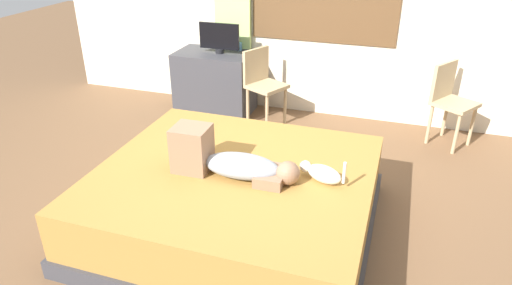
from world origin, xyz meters
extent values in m
plane|color=brown|center=(0.00, 0.00, 0.00)|extent=(16.00, 16.00, 0.00)
cube|color=#38383D|center=(0.02, -0.08, 0.07)|extent=(2.06, 1.90, 0.14)
cube|color=olive|center=(0.02, -0.08, 0.33)|extent=(2.00, 1.84, 0.37)
ellipsoid|color=#8C939E|center=(0.10, -0.15, 0.60)|extent=(0.57, 0.27, 0.17)
sphere|color=#8C664C|center=(0.44, -0.14, 0.60)|extent=(0.17, 0.17, 0.17)
cube|color=#8C664C|center=(-0.28, -0.16, 0.68)|extent=(0.27, 0.25, 0.34)
cube|color=#8C664C|center=(0.32, -0.14, 0.55)|extent=(0.21, 0.29, 0.08)
ellipsoid|color=silver|center=(0.67, -0.04, 0.58)|extent=(0.28, 0.19, 0.13)
sphere|color=silver|center=(0.53, 0.01, 0.59)|extent=(0.08, 0.08, 0.08)
cylinder|color=silver|center=(0.82, -0.09, 0.64)|extent=(0.03, 0.03, 0.16)
cube|color=#38383D|center=(-1.05, 2.05, 0.37)|extent=(0.90, 0.56, 0.74)
cylinder|color=black|center=(-0.97, 2.05, 0.77)|extent=(0.10, 0.10, 0.05)
cube|color=black|center=(-0.97, 2.05, 0.94)|extent=(0.48, 0.04, 0.30)
cylinder|color=teal|center=(-0.80, 2.23, 0.79)|extent=(0.08, 0.08, 0.09)
cylinder|color=tan|center=(-0.14, 1.94, 0.22)|extent=(0.04, 0.04, 0.44)
cylinder|color=tan|center=(-0.27, 1.67, 0.22)|extent=(0.04, 0.04, 0.44)
cylinder|color=tan|center=(-0.41, 2.08, 0.22)|extent=(0.04, 0.04, 0.44)
cylinder|color=tan|center=(-0.54, 1.80, 0.22)|extent=(0.04, 0.04, 0.44)
cube|color=tan|center=(-0.34, 1.87, 0.46)|extent=(0.51, 0.51, 0.04)
cube|color=tan|center=(-0.49, 1.95, 0.67)|extent=(0.20, 0.36, 0.38)
cylinder|color=tan|center=(1.86, 2.02, 0.22)|extent=(0.04, 0.04, 0.44)
cylinder|color=tan|center=(1.70, 1.77, 0.22)|extent=(0.04, 0.04, 0.44)
cylinder|color=tan|center=(1.60, 2.19, 0.22)|extent=(0.04, 0.04, 0.44)
cylinder|color=tan|center=(1.44, 1.93, 0.22)|extent=(0.04, 0.04, 0.44)
cube|color=tan|center=(1.65, 1.98, 0.46)|extent=(0.52, 0.52, 0.04)
cube|color=tan|center=(1.51, 2.07, 0.67)|extent=(0.24, 0.34, 0.38)
cube|color=#ADCC75|center=(-0.91, 2.33, 1.19)|extent=(0.44, 0.06, 2.38)
camera|label=1|loc=(1.09, -2.82, 2.23)|focal=32.22mm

